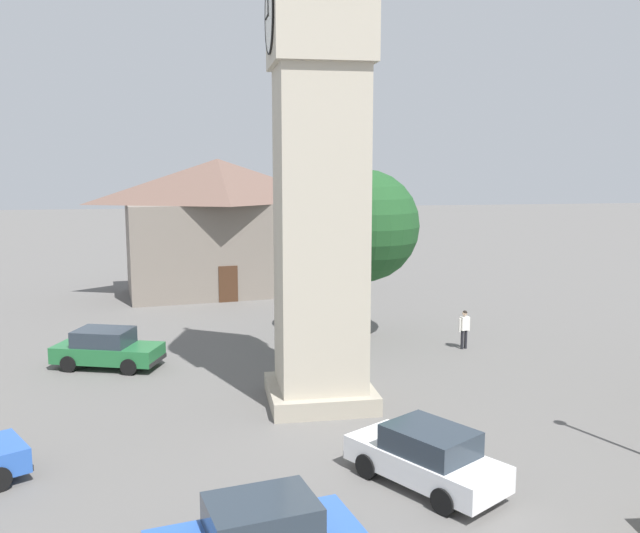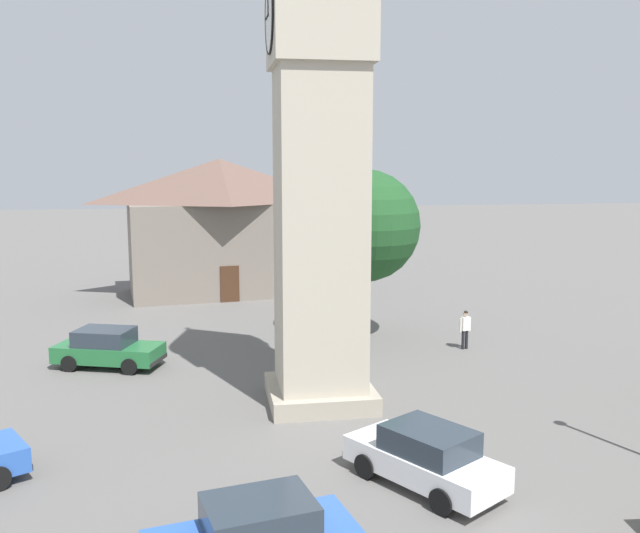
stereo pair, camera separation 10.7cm
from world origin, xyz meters
name	(u,v)px [view 2 (the right image)]	position (x,y,z in m)	size (l,w,h in m)	color
ground_plane	(320,402)	(0.00, 0.00, 0.00)	(200.00, 200.00, 0.00)	#605E5B
clock_tower	(320,44)	(0.00, 0.00, 11.62)	(4.17, 4.17, 19.91)	#A59C89
car_blue_kerb	(425,457)	(-6.38, -1.59, 0.76)	(4.39, 3.62, 1.53)	white
car_white_side	(108,348)	(5.28, 7.58, 0.76)	(2.93, 4.45, 1.53)	#236B38
pedestrian	(465,326)	(5.50, -7.25, 1.01)	(0.30, 0.55, 1.69)	black
tree	(364,226)	(8.09, -3.34, 5.15)	(5.06, 5.06, 7.70)	brown
building_shop_left	(220,225)	(20.15, 2.82, 4.18)	(7.61, 12.01, 8.18)	slate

